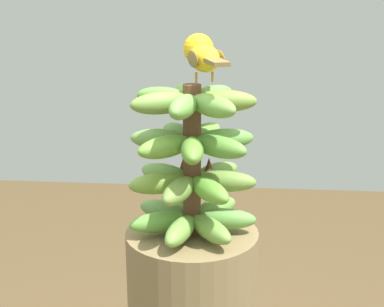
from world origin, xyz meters
TOP-DOWN VIEW (x-y plane):
  - banana_bunch at (-0.00, 0.00)m, footprint 0.27×0.26m
  - perched_bird at (-0.04, 0.02)m, footprint 0.22×0.10m

SIDE VIEW (x-z plane):
  - banana_bunch at x=0.00m, z-range 1.34..1.65m
  - perched_bird at x=-0.04m, z-range 1.66..1.75m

